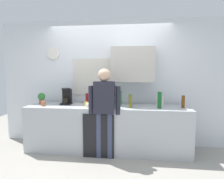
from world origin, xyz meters
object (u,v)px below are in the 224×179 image
object	(u,v)px
bottle_amber_beer	(183,102)
coffee_maker	(67,97)
cup_yellow_cup	(86,104)
bottle_olive_oil	(130,101)
cup_terracotta_mug	(43,104)
bottle_green_wine	(160,100)
bottle_clear_soda	(119,98)
dish_soap	(97,102)
bottle_red_vinegar	(87,99)
mixing_bowl	(92,105)
potted_plant	(42,98)
person_at_sink	(104,106)
storage_canister	(160,101)
bottle_dark_sauce	(110,101)

from	to	relation	value
bottle_amber_beer	coffee_maker	bearing A→B (deg)	177.08
coffee_maker	cup_yellow_cup	bearing A→B (deg)	-20.17
bottle_olive_oil	cup_terracotta_mug	size ratio (longest dim) A/B	2.72
coffee_maker	bottle_green_wine	world-z (taller)	coffee_maker
coffee_maker	bottle_olive_oil	size ratio (longest dim) A/B	1.32
cup_yellow_cup	bottle_clear_soda	bearing A→B (deg)	17.51
bottle_amber_beer	bottle_clear_soda	bearing A→B (deg)	173.00
bottle_green_wine	bottle_olive_oil	bearing A→B (deg)	-176.25
bottle_amber_beer	bottle_olive_oil	xyz separation A→B (m)	(-0.96, -0.11, 0.01)
dish_soap	bottle_amber_beer	bearing A→B (deg)	-0.94
coffee_maker	bottle_clear_soda	world-z (taller)	coffee_maker
bottle_red_vinegar	cup_terracotta_mug	size ratio (longest dim) A/B	2.39
bottle_olive_oil	bottle_clear_soda	distance (m)	0.34
dish_soap	bottle_olive_oil	bearing A→B (deg)	-12.15
mixing_bowl	potted_plant	distance (m)	1.13
bottle_clear_soda	cup_yellow_cup	xyz separation A→B (m)	(-0.62, -0.20, -0.10)
bottle_olive_oil	cup_yellow_cup	bearing A→B (deg)	175.66
bottle_red_vinegar	cup_terracotta_mug	bearing A→B (deg)	-158.55
coffee_maker	bottle_amber_beer	distance (m)	2.26
bottle_amber_beer	bottle_red_vinegar	distance (m)	1.86
bottle_red_vinegar	person_at_sink	bearing A→B (deg)	-48.58
bottle_red_vinegar	cup_yellow_cup	xyz separation A→B (m)	(0.05, -0.25, -0.07)
bottle_amber_beer	bottle_red_vinegar	bearing A→B (deg)	173.96
bottle_olive_oil	cup_terracotta_mug	bearing A→B (deg)	-179.97
mixing_bowl	storage_canister	world-z (taller)	storage_canister
bottle_clear_soda	person_at_sink	xyz separation A→B (m)	(-0.23, -0.44, -0.08)
coffee_maker	bottle_clear_soda	distance (m)	1.07
bottle_amber_beer	potted_plant	distance (m)	2.77
bottle_olive_oil	bottle_clear_soda	bearing A→B (deg)	130.57
bottle_dark_sauce	bottle_amber_beer	bearing A→B (deg)	-4.64
bottle_clear_soda	storage_canister	distance (m)	0.80
cup_terracotta_mug	bottle_dark_sauce	bearing A→B (deg)	10.16
bottle_amber_beer	cup_terracotta_mug	xyz separation A→B (m)	(-2.64, -0.12, -0.07)
storage_canister	coffee_maker	bearing A→B (deg)	-178.87
bottle_dark_sauce	bottle_olive_oil	world-z (taller)	bottle_olive_oil
storage_canister	bottle_clear_soda	bearing A→B (deg)	-179.53
coffee_maker	mixing_bowl	size ratio (longest dim) A/B	1.50
cup_yellow_cup	cup_terracotta_mug	size ratio (longest dim) A/B	0.92
bottle_amber_beer	dish_soap	bearing A→B (deg)	179.06
cup_yellow_cup	storage_canister	world-z (taller)	storage_canister
coffee_maker	bottle_red_vinegar	bearing A→B (deg)	11.26
bottle_green_wine	storage_canister	bearing A→B (deg)	78.71
bottle_olive_oil	bottle_red_vinegar	bearing A→B (deg)	160.77
bottle_amber_beer	storage_canister	xyz separation A→B (m)	(-0.39, 0.15, -0.03)
mixing_bowl	storage_canister	bearing A→B (deg)	14.06
bottle_amber_beer	cup_terracotta_mug	bearing A→B (deg)	-177.50
bottle_clear_soda	dish_soap	size ratio (longest dim) A/B	1.56
bottle_amber_beer	bottle_clear_soda	world-z (taller)	bottle_clear_soda
coffee_maker	cup_terracotta_mug	distance (m)	0.46
bottle_amber_beer	storage_canister	world-z (taller)	bottle_amber_beer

